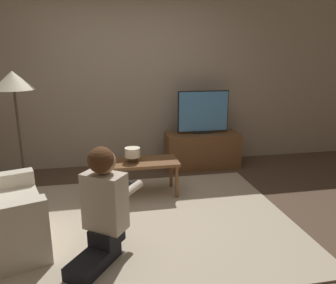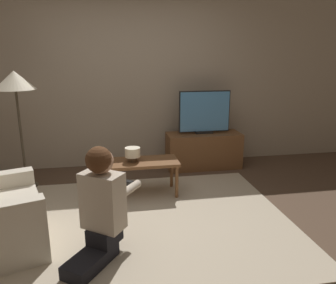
# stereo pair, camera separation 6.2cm
# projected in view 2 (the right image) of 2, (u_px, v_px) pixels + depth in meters

# --- Properties ---
(ground_plane) EXTENTS (10.00, 10.00, 0.00)m
(ground_plane) POSITION_uv_depth(u_px,v_px,m) (149.00, 222.00, 3.36)
(ground_plane) COLOR brown
(wall_back) EXTENTS (10.00, 0.06, 2.60)m
(wall_back) POSITION_uv_depth(u_px,v_px,m) (132.00, 80.00, 4.85)
(wall_back) COLOR tan
(wall_back) RESTS_ON ground_plane
(rug) EXTENTS (2.88, 2.34, 0.02)m
(rug) POSITION_uv_depth(u_px,v_px,m) (149.00, 222.00, 3.36)
(rug) COLOR #BCAD93
(rug) RESTS_ON ground_plane
(tv_stand) EXTENTS (1.10, 0.42, 0.53)m
(tv_stand) POSITION_uv_depth(u_px,v_px,m) (203.00, 150.00, 4.93)
(tv_stand) COLOR brown
(tv_stand) RESTS_ON ground_plane
(tv) EXTENTS (0.76, 0.08, 0.63)m
(tv) POSITION_uv_depth(u_px,v_px,m) (205.00, 112.00, 4.78)
(tv) COLOR black
(tv) RESTS_ON tv_stand
(coffee_table) EXTENTS (0.97, 0.42, 0.44)m
(coffee_table) POSITION_uv_depth(u_px,v_px,m) (138.00, 165.00, 3.89)
(coffee_table) COLOR brown
(coffee_table) RESTS_ON ground_plane
(floor_lamp) EXTENTS (0.48, 0.48, 1.48)m
(floor_lamp) POSITION_uv_depth(u_px,v_px,m) (15.00, 86.00, 3.90)
(floor_lamp) COLOR #4C4233
(floor_lamp) RESTS_ON ground_plane
(person_kneeling) EXTENTS (0.69, 0.83, 0.96)m
(person_kneeling) POSITION_uv_depth(u_px,v_px,m) (101.00, 203.00, 2.66)
(person_kneeling) COLOR black
(person_kneeling) RESTS_ON rug
(table_lamp) EXTENTS (0.18, 0.18, 0.17)m
(table_lamp) POSITION_uv_depth(u_px,v_px,m) (133.00, 153.00, 3.84)
(table_lamp) COLOR #4C3823
(table_lamp) RESTS_ON coffee_table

